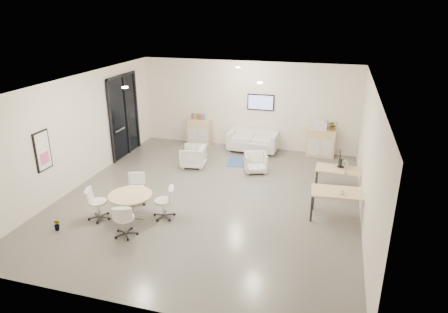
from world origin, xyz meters
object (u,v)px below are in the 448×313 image
sideboard_right (321,143)px  loveseat (253,142)px  armchair_left (193,155)px  sideboard_left (200,132)px  desk_rear (340,171)px  desk_front (341,194)px  round_table (130,198)px  armchair_right (256,162)px

sideboard_right → loveseat: bearing=-175.7°
armchair_left → loveseat: bearing=134.7°
sideboard_left → armchair_left: 2.28m
desk_rear → sideboard_right: bearing=106.0°
desk_front → round_table: 5.21m
sideboard_right → armchair_right: sideboard_right is taller
loveseat → desk_front: size_ratio=1.19×
sideboard_right → round_table: (-4.29, -5.88, 0.08)m
armchair_left → armchair_right: size_ratio=1.11×
sideboard_right → loveseat: 2.41m
armchair_right → round_table: (-2.38, -3.79, 0.22)m
round_table → armchair_left: bearing=85.3°
sideboard_left → desk_front: sideboard_left is taller
armchair_left → armchair_right: (2.08, 0.11, -0.04)m
armchair_left → armchair_right: bearing=85.8°
loveseat → armchair_right: (0.50, -1.91, -0.01)m
round_table → sideboard_left: bearing=92.4°
armchair_right → round_table: bearing=-140.7°
sideboard_left → round_table: bearing=-87.6°
sideboard_left → round_table: (0.25, -5.89, 0.08)m
armchair_left → desk_rear: 4.73m
sideboard_right → armchair_left: (-3.99, -2.20, -0.10)m
sideboard_left → desk_front: 6.93m
sideboard_right → armchair_right: (-1.90, -2.09, -0.14)m
round_table → desk_front: bearing=15.5°
sideboard_left → armchair_right: bearing=-38.6°
armchair_right → sideboard_left: bearing=122.9°
sideboard_left → armchair_left: sideboard_left is taller
desk_front → round_table: (-5.02, -1.39, -0.11)m
sideboard_left → desk_rear: (5.22, -2.87, 0.14)m
armchair_left → sideboard_right: bearing=111.8°
armchair_left → desk_front: armchair_left is taller
desk_rear → desk_front: size_ratio=0.92×
round_table → armchair_right: bearing=57.8°
sideboard_left → sideboard_right: bearing=-0.1°
sideboard_left → armchair_left: (0.55, -2.21, -0.10)m
desk_rear → round_table: 5.82m
loveseat → armchair_right: loveseat is taller
armchair_left → round_table: armchair_left is taller
round_table → sideboard_right: bearing=53.9°
armchair_left → round_table: (-0.30, -3.68, 0.18)m
sideboard_right → round_table: 7.27m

